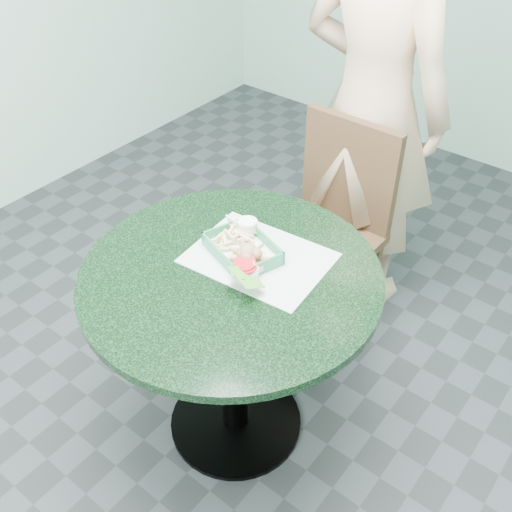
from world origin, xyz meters
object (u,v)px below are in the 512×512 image
Objects in this scene: diner_person at (378,57)px; crab_sandwich at (255,258)px; food_basket at (243,256)px; dining_chair at (332,217)px; sauce_ramekin at (238,230)px; cafe_table at (232,316)px.

crab_sandwich is at bearing 100.81° from diner_person.
crab_sandwich is (0.06, -0.02, 0.03)m from food_basket.
dining_chair is 14.28× the size of sauce_ramekin.
dining_chair is 0.65m from diner_person.
cafe_table is 0.23m from crab_sandwich.
sauce_ramekin reaches higher than cafe_table.
dining_chair reaches higher than food_basket.
diner_person is 0.99m from crab_sandwich.
food_basket is at bearing 165.39° from crab_sandwich.
cafe_table is 14.46× the size of sauce_ramekin.
diner_person is at bearing 95.08° from dining_chair.
cafe_table is 0.74m from dining_chair.
crab_sandwich reaches higher than food_basket.
dining_chair is 0.69m from food_basket.
cafe_table is at bearing -83.00° from dining_chair.
crab_sandwich reaches higher than cafe_table.
food_basket is at bearing 106.16° from cafe_table.
dining_chair reaches higher than crab_sandwich.
diner_person reaches higher than food_basket.
diner_person is 19.64× the size of crab_sandwich.
crab_sandwich is at bearing 63.49° from cafe_table.
dining_chair is 0.72m from crab_sandwich.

